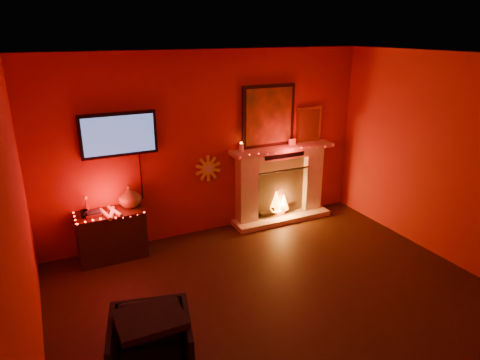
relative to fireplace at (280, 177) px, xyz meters
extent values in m
plane|color=black|center=(-1.14, -2.39, -0.72)|extent=(5.00, 5.00, 0.00)
plane|color=beige|center=(-1.14, -2.39, 1.98)|extent=(5.00, 5.00, 0.00)
plane|color=#A8261B|center=(-1.14, 0.11, 0.63)|extent=(5.00, 0.00, 5.00)
plane|color=#A8261B|center=(-3.64, -2.39, 0.63)|extent=(0.00, 5.00, 5.00)
plane|color=#A8261B|center=(1.36, -2.39, 0.63)|extent=(0.00, 5.00, 5.00)
cube|color=beige|center=(0.01, -0.09, -0.68)|extent=(1.65, 0.40, 0.08)
cube|color=beige|center=(-0.59, 0.00, -0.17)|extent=(0.30, 0.22, 0.95)
cube|color=beige|center=(0.61, 0.00, -0.17)|extent=(0.30, 0.22, 0.95)
cube|color=beige|center=(0.01, 0.00, 0.38)|extent=(1.50, 0.22, 0.14)
cube|color=beige|center=(0.01, -0.06, 0.48)|extent=(1.72, 0.34, 0.06)
cube|color=#966F57|center=(0.01, 0.06, -0.17)|extent=(0.90, 0.10, 0.95)
cube|color=black|center=(0.01, -0.12, -0.25)|extent=(0.90, 0.02, 0.78)
cylinder|color=black|center=(-0.09, -0.03, -0.58)|extent=(0.55, 0.09, 0.09)
cylinder|color=black|center=(0.09, -0.01, -0.52)|extent=(0.51, 0.18, 0.08)
cone|color=orange|center=(-0.07, -0.03, -0.39)|extent=(0.20, 0.20, 0.34)
cone|color=orange|center=(0.08, -0.02, -0.43)|extent=(0.16, 0.16, 0.26)
sphere|color=#FF3F07|center=(0.01, -0.03, -0.56)|extent=(0.18, 0.18, 0.18)
cube|color=black|center=(-0.19, 0.08, 0.98)|extent=(0.88, 0.05, 0.95)
cube|color=#CC5F1B|center=(-0.19, 0.05, 0.98)|extent=(0.78, 0.01, 0.85)
cube|color=#B58F35|center=(0.56, 0.08, 0.79)|extent=(0.46, 0.04, 0.56)
cube|color=#AF7428|center=(0.56, 0.06, 0.79)|extent=(0.38, 0.01, 0.48)
cylinder|color=white|center=(-0.69, -0.01, 0.57)|extent=(0.07, 0.07, 0.12)
cube|color=silver|center=(0.19, -0.03, 0.56)|extent=(0.12, 0.01, 0.10)
cube|color=black|center=(-2.44, 0.07, 0.93)|extent=(1.00, 0.06, 0.58)
cube|color=#4566B3|center=(-2.44, 0.03, 0.93)|extent=(0.92, 0.01, 0.50)
cylinder|color=black|center=(-2.19, 0.08, 0.31)|extent=(0.02, 0.02, 0.66)
cylinder|color=yellow|center=(-1.19, 0.09, 0.28)|extent=(0.20, 0.03, 0.20)
cylinder|color=silver|center=(-1.19, 0.08, 0.28)|extent=(0.13, 0.01, 0.13)
cube|color=black|center=(-2.70, -0.13, -0.39)|extent=(0.88, 0.44, 0.67)
imported|color=brown|center=(-2.40, -0.06, 0.10)|extent=(0.30, 0.30, 0.31)
imported|color=black|center=(-3.00, -0.14, -0.01)|extent=(0.11, 0.11, 0.09)
cylinder|color=silver|center=(-2.76, -0.23, -0.03)|extent=(0.11, 0.38, 0.05)
cylinder|color=silver|center=(-2.68, -0.23, -0.03)|extent=(0.15, 0.38, 0.05)
cylinder|color=silver|center=(-2.63, -0.19, -0.03)|extent=(0.15, 0.38, 0.05)
cube|color=#5D241A|center=(-2.90, -0.16, -0.04)|extent=(0.20, 0.14, 0.03)
cube|color=#1E2E46|center=(-2.89, -0.15, -0.02)|extent=(0.17, 0.12, 0.02)
imported|color=black|center=(-2.77, -2.51, -0.40)|extent=(0.84, 0.85, 0.65)
camera|label=1|loc=(-3.38, -5.55, 2.22)|focal=32.00mm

